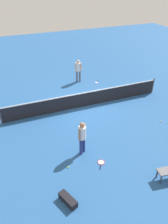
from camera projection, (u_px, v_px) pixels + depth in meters
name	position (u px, v px, depth m)	size (l,w,h in m)	color
ground_plane	(85.00, 106.00, 13.73)	(40.00, 40.00, 0.00)	#265693
court_net	(85.00, 99.00, 13.46)	(10.09, 0.09, 1.07)	#4C4C51
player_near_side	(82.00, 135.00, 9.69)	(0.49, 0.47, 1.70)	navy
player_far_side	(78.00, 69.00, 16.24)	(0.51, 0.45, 1.70)	#595960
tennis_racket_near_player	(101.00, 163.00, 9.66)	(0.46, 0.58, 0.03)	red
tennis_racket_far_player	(97.00, 82.00, 16.59)	(0.54, 0.53, 0.03)	blue
tennis_ball_by_net	(68.00, 167.00, 9.41)	(0.07, 0.07, 0.07)	#C6E033
tennis_ball_midcourt	(161.00, 121.00, 12.27)	(0.07, 0.07, 0.07)	#C6E033
equipment_bag	(67.00, 199.00, 7.97)	(0.56, 0.85, 0.28)	black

